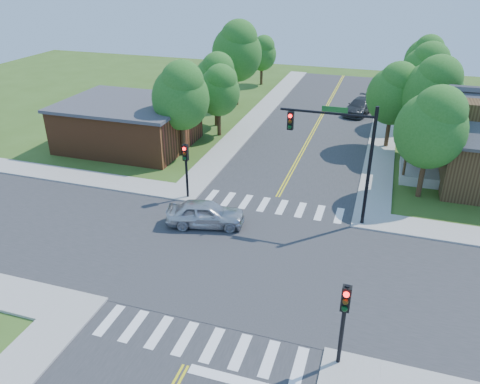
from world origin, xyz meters
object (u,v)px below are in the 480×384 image
(signal_mast_ne, at_px, (341,145))
(signal_pole_se, at_px, (344,311))
(car_dgrey, at_px, (360,107))
(car_silver, at_px, (206,214))
(signal_pole_nw, at_px, (186,161))

(signal_mast_ne, relative_size, signal_pole_se, 1.89)
(signal_mast_ne, distance_m, car_dgrey, 22.88)
(signal_pole_se, relative_size, car_silver, 0.78)
(signal_pole_se, xyz_separation_m, signal_pole_nw, (-11.20, 11.20, 0.00))
(signal_pole_se, distance_m, car_dgrey, 33.84)
(signal_pole_nw, bearing_deg, car_silver, -50.10)
(signal_mast_ne, bearing_deg, car_silver, -157.70)
(signal_pole_nw, bearing_deg, car_dgrey, 68.00)
(car_silver, height_order, car_dgrey, car_silver)
(car_dgrey, bearing_deg, signal_mast_ne, -74.63)
(signal_pole_nw, xyz_separation_m, car_silver, (2.42, -2.90, -1.88))
(car_silver, distance_m, car_dgrey, 26.28)
(signal_mast_ne, distance_m, signal_pole_nw, 9.76)
(car_dgrey, bearing_deg, car_silver, -90.41)
(signal_pole_se, bearing_deg, car_silver, 136.59)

